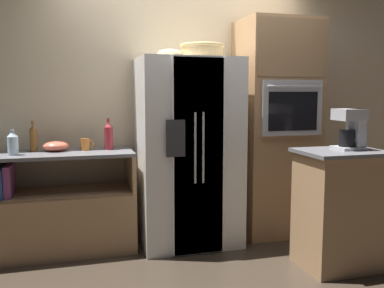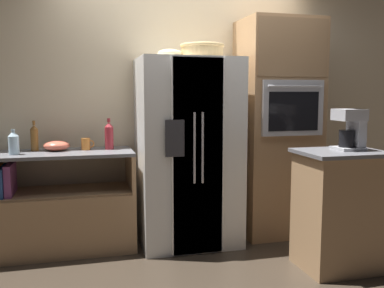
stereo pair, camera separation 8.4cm
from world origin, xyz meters
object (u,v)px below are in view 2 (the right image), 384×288
Objects in this scene: refrigerator at (188,152)px; mug at (86,144)px; bottle_wide at (34,138)px; bottle_tall at (109,136)px; fruit_bowl at (170,53)px; bottle_short at (14,142)px; mixing_bowl at (57,146)px; coffee_maker at (351,128)px; wicker_basket at (202,50)px; wall_oven at (277,128)px.

refrigerator is 14.65× the size of mug.
bottle_tall is at bearing -4.58° from bottle_wide.
fruit_bowl is 1.44m from bottle_wide.
fruit_bowl is 0.94m from bottle_tall.
bottle_short is 0.93× the size of mixing_bowl.
mixing_bowl is (-0.26, 0.01, -0.01)m from mug.
fruit_bowl is 1.13m from mug.
coffee_maker is (1.31, -0.84, -0.63)m from fruit_bowl.
bottle_wide is (0.15, 0.19, 0.02)m from bottle_short.
refrigerator is 1.20m from mixing_bowl.
mixing_bowl is at bearing 168.37° from fruit_bowl.
bottle_wide is (-1.50, 0.26, -0.79)m from wicker_basket.
mixing_bowl is (-0.47, 0.02, -0.08)m from bottle_tall.
mug is (-0.75, 0.20, -0.82)m from fruit_bowl.
mixing_bowl is at bearing 177.40° from bottle_tall.
mixing_bowl is (0.34, 0.16, -0.06)m from bottle_short.
wall_oven is at bearing -2.94° from mug.
bottle_tall is 1.05× the size of bottle_wide.
refrigerator is 0.75m from bottle_tall.
mixing_bowl is at bearing 177.08° from wall_oven.
mug is 0.36× the size of coffee_maker.
bottle_short is 0.65× the size of coffee_maker.
fruit_bowl is 1.56m from bottle_short.
mug is 0.51× the size of mixing_bowl.
bottle_wide is at bearing 52.26° from bottle_short.
wicker_basket is at bearing -13.93° from bottle_tall.
wicker_basket is at bearing -171.66° from wall_oven.
mug is (-0.21, 0.01, -0.07)m from bottle_tall.
wicker_basket is 1.58m from mixing_bowl.
bottle_wide is (-1.20, 0.24, -0.76)m from fruit_bowl.
wall_oven is 5.33× the size of wicker_basket.
wicker_basket is at bearing 141.01° from coffee_maker.
wall_oven reaches higher than bottle_short.
coffee_maker reaches higher than bottle_tall.
fruit_bowl reaches higher than bottle_tall.
bottle_short is at bearing 177.62° from wicker_basket.
coffee_maker reaches higher than bottle_wide.
refrigerator is 0.95m from mug.
bottle_tall is at bearing -2.37° from mug.
wall_oven is 9.65× the size of fruit_bowl.
refrigerator is 0.97m from wall_oven.
refrigerator is 8.09× the size of bottle_short.
mixing_bowl is (-1.01, 0.21, -0.83)m from fruit_bowl.
bottle_short is at bearing -178.79° from wall_oven.
mug is at bearing 170.39° from refrigerator.
wicker_basket is at bearing -11.68° from mug.
wicker_basket is 1.46× the size of bottle_wide.
bottle_short is at bearing 177.99° from fruit_bowl.
wall_oven is 9.20× the size of mixing_bowl.
wall_oven is 0.96m from coffee_maker.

